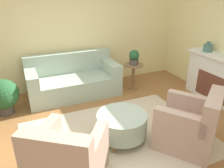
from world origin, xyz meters
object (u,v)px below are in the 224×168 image
potted_plant_floor (3,95)px  armchair_right (190,126)px  couch (73,81)px  armchair_left (68,162)px  potted_plant_on_side_table (134,57)px  side_table (133,73)px  vase_mantel_near (208,48)px  ottoman_table (122,124)px

potted_plant_floor → armchair_right: bearing=-40.0°
couch → armchair_left: size_ratio=1.77×
couch → potted_plant_on_side_table: bearing=-10.8°
armchair_left → potted_plant_on_side_table: size_ratio=3.23×
side_table → potted_plant_floor: potted_plant_floor is taller
side_table → vase_mantel_near: bearing=-33.5°
couch → side_table: 1.49m
couch → side_table: (1.46, -0.28, 0.08)m
vase_mantel_near → potted_plant_on_side_table: vase_mantel_near is taller
couch → potted_plant_floor: (-1.48, -0.33, 0.07)m
vase_mantel_near → potted_plant_floor: (-4.31, 0.85, -0.71)m
couch → ottoman_table: couch is taller
ottoman_table → potted_plant_on_side_table: 2.16m
armchair_left → ottoman_table: bearing=28.8°
couch → armchair_right: (1.20, -2.58, 0.03)m
vase_mantel_near → side_table: bearing=146.5°
couch → potted_plant_on_side_table: size_ratio=5.70×
vase_mantel_near → potted_plant_floor: vase_mantel_near is taller
couch → potted_plant_on_side_table: 1.56m
ottoman_table → potted_plant_floor: bearing=136.2°
couch → armchair_left: 2.68m
potted_plant_on_side_table → vase_mantel_near: bearing=-33.5°
armchair_left → side_table: bearing=46.4°
armchair_left → side_table: size_ratio=1.85×
side_table → potted_plant_on_side_table: (0.00, 0.00, 0.40)m
ottoman_table → vase_mantel_near: (2.54, 0.84, 0.82)m
couch → vase_mantel_near: size_ratio=9.08×
armchair_left → vase_mantel_near: bearing=21.4°
armchair_right → side_table: (0.26, 2.30, 0.06)m
armchair_right → potted_plant_on_side_table: size_ratio=3.23×
couch → ottoman_table: 2.04m
ottoman_table → potted_plant_on_side_table: size_ratio=2.27×
couch → side_table: size_ratio=3.26×
potted_plant_floor → side_table: bearing=1.0°
armchair_right → potted_plant_floor: armchair_right is taller
side_table → potted_plant_on_side_table: bearing=45.0°
armchair_left → side_table: armchair_left is taller
armchair_right → armchair_left: bearing=180.0°
ottoman_table → armchair_left: bearing=-151.2°
armchair_left → ottoman_table: armchair_left is taller
armchair_left → armchair_right: bearing=0.0°
couch → vase_mantel_near: (2.82, -1.18, 0.78)m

